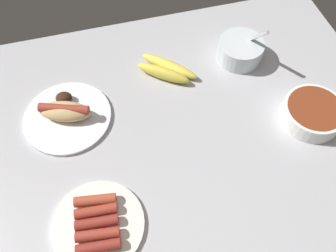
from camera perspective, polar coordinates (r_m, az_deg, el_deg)
name	(u,v)px	position (r cm, az deg, el deg)	size (l,w,h in cm)	color
ground_plane	(175,136)	(93.10, 1.14, -1.60)	(120.00, 90.00, 3.00)	#B2B2B7
plate_sausages	(98,224)	(82.22, -11.42, -15.40)	(20.97, 20.97, 3.39)	white
banana_bunch	(166,70)	(102.54, -0.29, 9.17)	(17.51, 16.25, 3.73)	#E5D14C
bowl_chili	(313,113)	(99.44, 22.53, 2.01)	(16.00, 16.00, 5.15)	white
plate_hotdog_assembled	(66,114)	(96.77, -16.26, 1.93)	(23.48, 23.48, 5.61)	white
bowl_coleslaw	(240,49)	(107.87, 11.72, 12.12)	(13.44, 13.69, 15.59)	silver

